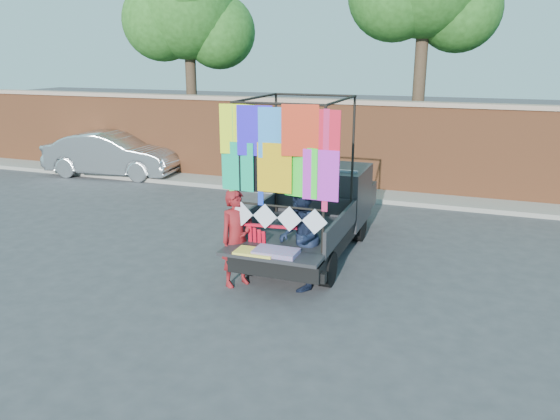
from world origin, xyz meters
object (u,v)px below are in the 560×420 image
(pickup_truck, at_px, (319,208))
(sedan, at_px, (112,154))
(man, at_px, (300,237))
(woman, at_px, (237,238))

(pickup_truck, distance_m, sedan, 9.20)
(man, bearing_deg, pickup_truck, 168.01)
(pickup_truck, bearing_deg, sedan, 153.23)
(pickup_truck, xyz_separation_m, sedan, (-8.22, 4.14, -0.08))
(sedan, distance_m, woman, 9.97)
(sedan, bearing_deg, man, -132.82)
(man, bearing_deg, woman, -96.84)
(sedan, distance_m, man, 10.63)
(pickup_truck, height_order, sedan, pickup_truck)
(woman, bearing_deg, man, -43.98)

